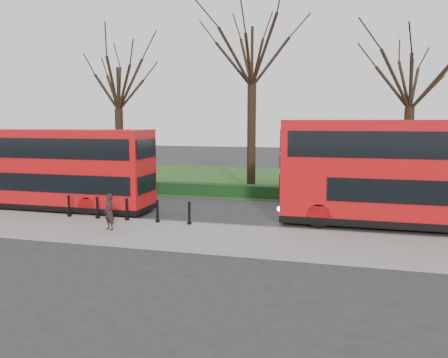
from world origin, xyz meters
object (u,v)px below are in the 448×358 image
(bollard_row, at_px, (127,210))
(bus_rear, at_px, (419,174))
(bus_lead, at_px, (54,170))
(pedestrian, at_px, (109,212))

(bollard_row, relative_size, bus_rear, 0.52)
(bus_lead, distance_m, bus_rear, 18.24)
(bollard_row, bearing_deg, pedestrian, -85.57)
(bus_lead, relative_size, pedestrian, 7.01)
(bollard_row, height_order, bus_lead, bus_lead)
(bollard_row, relative_size, bus_lead, 0.58)
(bus_rear, bearing_deg, bollard_row, -168.48)
(bollard_row, distance_m, bus_lead, 5.84)
(bollard_row, xyz_separation_m, pedestrian, (0.14, -1.84, 0.27))
(bus_rear, relative_size, pedestrian, 7.79)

